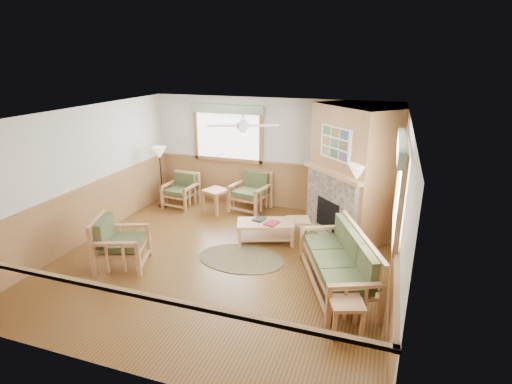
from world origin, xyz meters
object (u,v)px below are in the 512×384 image
(sofa, at_px, (337,261))
(end_table_sofa, at_px, (346,317))
(armchair_back_left, at_px, (181,190))
(end_table_chairs, at_px, (216,201))
(floor_lamp_right, at_px, (355,207))
(footstool, at_px, (298,228))
(armchair_left, at_px, (121,242))
(floor_lamp_left, at_px, (161,177))
(coffee_table, at_px, (265,232))
(armchair_back_right, at_px, (250,192))

(sofa, relative_size, end_table_sofa, 4.13)
(armchair_back_left, xyz_separation_m, end_table_chairs, (1.02, -0.11, -0.12))
(floor_lamp_right, bearing_deg, footstool, 172.07)
(end_table_chairs, bearing_deg, armchair_left, -99.67)
(floor_lamp_left, bearing_deg, armchair_back_left, 24.15)
(coffee_table, relative_size, end_table_sofa, 2.29)
(coffee_table, bearing_deg, sofa, -56.97)
(armchair_back_right, bearing_deg, floor_lamp_left, -156.66)
(armchair_back_right, bearing_deg, armchair_left, -99.23)
(footstool, height_order, floor_lamp_right, floor_lamp_right)
(floor_lamp_left, bearing_deg, end_table_sofa, -35.09)
(armchair_left, bearing_deg, armchair_back_left, -10.36)
(armchair_back_right, relative_size, armchair_left, 0.99)
(end_table_chairs, xyz_separation_m, floor_lamp_left, (-1.43, -0.08, 0.48))
(coffee_table, distance_m, footstool, 0.74)
(armchair_back_left, relative_size, armchair_back_right, 0.88)
(armchair_back_right, height_order, end_table_sofa, armchair_back_right)
(end_table_sofa, relative_size, floor_lamp_left, 0.32)
(armchair_left, distance_m, footstool, 3.52)
(end_table_sofa, bearing_deg, sofa, 104.39)
(sofa, height_order, armchair_left, same)
(armchair_back_left, height_order, end_table_sofa, armchair_back_left)
(end_table_chairs, relative_size, floor_lamp_left, 0.37)
(end_table_chairs, xyz_separation_m, floor_lamp_right, (3.34, -0.91, 0.58))
(sofa, xyz_separation_m, end_table_sofa, (0.29, -1.12, -0.22))
(end_table_sofa, bearing_deg, floor_lamp_right, 93.94)
(armchair_left, relative_size, end_table_chairs, 1.64)
(coffee_table, bearing_deg, armchair_left, -160.66)
(armchair_left, xyz_separation_m, coffee_table, (2.15, 1.74, -0.24))
(sofa, distance_m, armchair_left, 3.78)
(coffee_table, distance_m, end_table_sofa, 2.99)
(sofa, bearing_deg, end_table_sofa, -8.83)
(coffee_table, xyz_separation_m, floor_lamp_left, (-3.07, 1.15, 0.54))
(armchair_back_right, distance_m, coffee_table, 1.87)
(armchair_back_right, height_order, armchair_left, armchair_left)
(footstool, distance_m, floor_lamp_left, 3.75)
(sofa, relative_size, footstool, 4.47)
(coffee_table, bearing_deg, end_table_sofa, -70.78)
(armchair_back_left, distance_m, floor_lamp_left, 0.58)
(end_table_chairs, height_order, floor_lamp_left, floor_lamp_left)
(armchair_back_left, height_order, armchair_back_right, armchair_back_right)
(armchair_left, height_order, end_table_sofa, armchair_left)
(end_table_sofa, xyz_separation_m, footstool, (-1.31, 2.80, -0.05))
(coffee_table, distance_m, floor_lamp_left, 3.33)
(armchair_back_left, xyz_separation_m, coffee_table, (2.66, -1.34, -0.19))
(armchair_left, height_order, floor_lamp_right, floor_lamp_right)
(armchair_back_left, relative_size, floor_lamp_left, 0.53)
(coffee_table, bearing_deg, floor_lamp_left, 139.77)
(armchair_back_left, bearing_deg, armchair_back_right, 13.86)
(armchair_left, xyz_separation_m, floor_lamp_right, (3.85, 2.06, 0.39))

